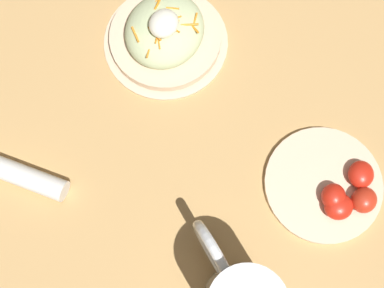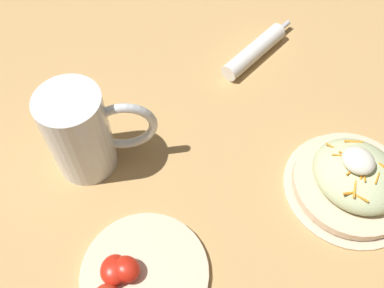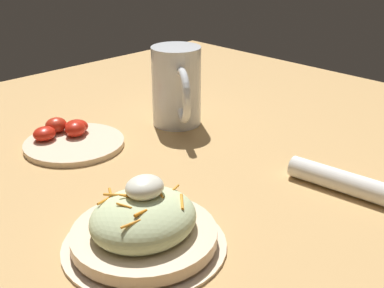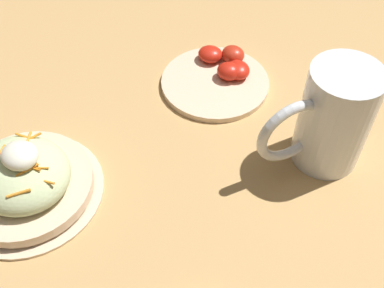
% 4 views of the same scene
% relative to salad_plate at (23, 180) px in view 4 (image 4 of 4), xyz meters
% --- Properties ---
extents(ground_plane, '(1.43, 1.43, 0.00)m').
position_rel_salad_plate_xyz_m(ground_plane, '(-0.19, -0.11, -0.03)').
color(ground_plane, tan).
extents(salad_plate, '(0.21, 0.21, 0.10)m').
position_rel_salad_plate_xyz_m(salad_plate, '(0.00, 0.00, 0.00)').
color(salad_plate, beige).
rests_on(salad_plate, ground_plane).
extents(beer_mug, '(0.12, 0.16, 0.16)m').
position_rel_salad_plate_xyz_m(beer_mug, '(-0.32, -0.28, 0.04)').
color(beer_mug, white).
rests_on(beer_mug, ground_plane).
extents(tomato_plate, '(0.19, 0.19, 0.04)m').
position_rel_salad_plate_xyz_m(tomato_plate, '(-0.11, -0.35, -0.02)').
color(tomato_plate, beige).
rests_on(tomato_plate, ground_plane).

